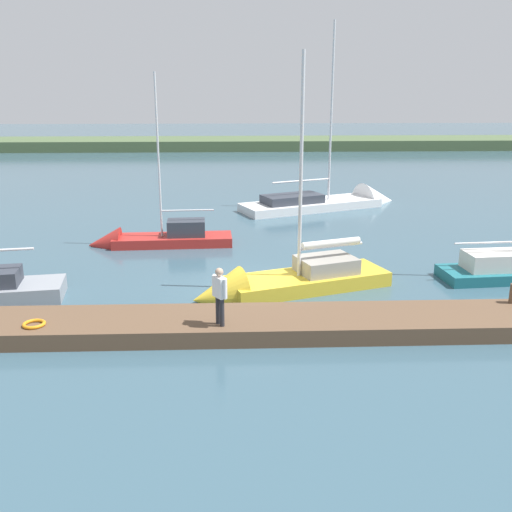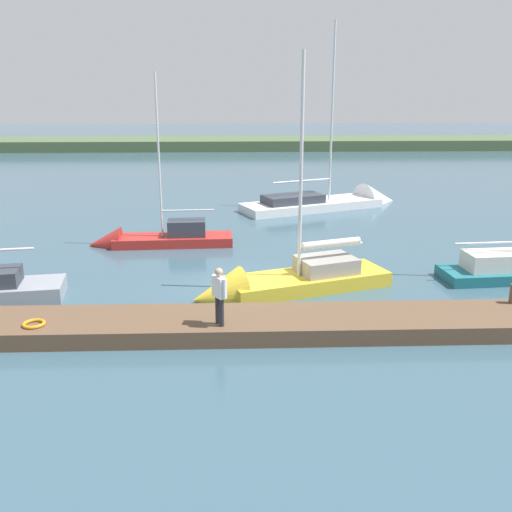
{
  "view_description": "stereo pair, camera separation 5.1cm",
  "coord_description": "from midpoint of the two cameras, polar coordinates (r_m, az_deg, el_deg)",
  "views": [
    {
      "loc": [
        0.6,
        20.3,
        7.18
      ],
      "look_at": [
        -0.16,
        0.72,
        1.4
      ],
      "focal_mm": 40.37,
      "sensor_mm": 36.0,
      "label": 1
    },
    {
      "loc": [
        0.55,
        20.3,
        7.18
      ],
      "look_at": [
        -0.16,
        0.72,
        1.4
      ],
      "focal_mm": 40.37,
      "sensor_mm": 36.0,
      "label": 2
    }
  ],
  "objects": [
    {
      "name": "dock_pier",
      "position": [
        17.57,
        -0.03,
        -6.77
      ],
      "size": [
        23.68,
        2.31,
        0.52
      ],
      "primitive_type": "cube",
      "color": "brown",
      "rests_on": "ground_plane"
    },
    {
      "name": "person_on_dock",
      "position": [
        16.52,
        -3.57,
        -3.61
      ],
      "size": [
        0.44,
        0.56,
        1.74
      ],
      "rotation": [
        0.0,
        0.0,
        0.59
      ],
      "color": "#28282D",
      "rests_on": "dock_pier"
    },
    {
      "name": "ground_plane",
      "position": [
        21.54,
        -0.43,
        -3.05
      ],
      "size": [
        200.0,
        200.0,
        0.0
      ],
      "primitive_type": "plane",
      "color": "#385666"
    },
    {
      "name": "sailboat_mid_channel",
      "position": [
        20.93,
        2.23,
        -3.02
      ],
      "size": [
        7.65,
        4.33,
        9.26
      ],
      "rotation": [
        0.0,
        0.0,
        0.34
      ],
      "color": "gold",
      "rests_on": "ground_plane"
    },
    {
      "name": "far_shoreline",
      "position": [
        70.85,
        -1.64,
        10.6
      ],
      "size": [
        180.0,
        8.0,
        2.4
      ],
      "primitive_type": "cube",
      "color": "#4C603D",
      "rests_on": "ground_plane"
    },
    {
      "name": "sailboat_inner_slip",
      "position": [
        27.5,
        -10.14,
        1.43
      ],
      "size": [
        6.76,
        1.97,
        8.57
      ],
      "rotation": [
        0.0,
        0.0,
        0.05
      ],
      "color": "#B22823",
      "rests_on": "ground_plane"
    },
    {
      "name": "sailboat_behind_pier",
      "position": [
        36.34,
        8.07,
        5.05
      ],
      "size": [
        10.65,
        6.39,
        12.09
      ],
      "rotation": [
        0.0,
        0.0,
        3.54
      ],
      "color": "white",
      "rests_on": "ground_plane"
    },
    {
      "name": "life_ring_buoy",
      "position": [
        17.99,
        -21.08,
        -6.29
      ],
      "size": [
        0.66,
        0.66,
        0.1
      ],
      "primitive_type": "torus",
      "color": "orange",
      "rests_on": "dock_pier"
    }
  ]
}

